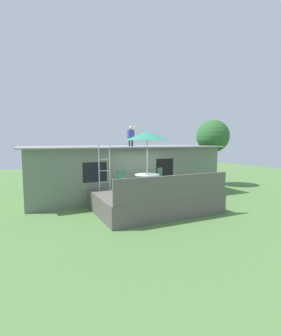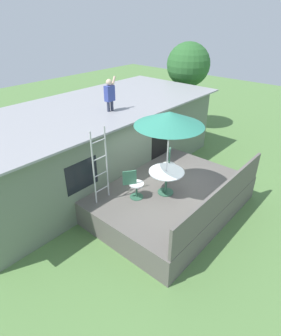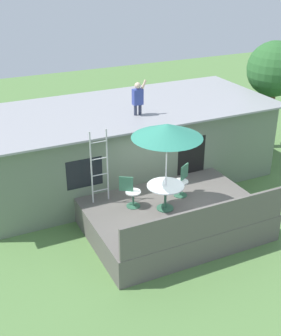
{
  "view_description": "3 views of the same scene",
  "coord_description": "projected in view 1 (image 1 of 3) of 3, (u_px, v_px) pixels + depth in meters",
  "views": [
    {
      "loc": [
        -4.99,
        -9.35,
        2.93
      ],
      "look_at": [
        -0.31,
        0.53,
        1.76
      ],
      "focal_mm": 26.89,
      "sensor_mm": 36.0,
      "label": 1
    },
    {
      "loc": [
        -6.11,
        -4.16,
        5.64
      ],
      "look_at": [
        -0.47,
        0.8,
        1.42
      ],
      "focal_mm": 30.07,
      "sensor_mm": 36.0,
      "label": 2
    },
    {
      "loc": [
        -5.57,
        -9.56,
        7.3
      ],
      "look_at": [
        -0.6,
        0.89,
        1.73
      ],
      "focal_mm": 47.68,
      "sensor_mm": 36.0,
      "label": 3
    }
  ],
  "objects": [
    {
      "name": "step_ladder",
      "position": [
        104.0,
        165.0,
        10.91
      ],
      "size": [
        0.52,
        0.04,
        2.2
      ],
      "color": "silver",
      "rests_on": "deck"
    },
    {
      "name": "deck",
      "position": [
        152.0,
        200.0,
        10.8
      ],
      "size": [
        4.87,
        3.56,
        0.8
      ],
      "primitive_type": "cube",
      "color": "#605B56",
      "rests_on": "ground"
    },
    {
      "name": "deck_railing",
      "position": [
        175.0,
        187.0,
        9.15
      ],
      "size": [
        4.77,
        0.08,
        0.9
      ],
      "primitive_type": "cube",
      "color": "#605B56",
      "rests_on": "deck"
    },
    {
      "name": "backyard_tree",
      "position": [
        213.0,
        137.0,
        16.67
      ],
      "size": [
        2.15,
        2.15,
        4.34
      ],
      "color": "brown",
      "rests_on": "ground"
    },
    {
      "name": "patio_chair_right",
      "position": [
        158.0,
        178.0,
        11.35
      ],
      "size": [
        0.57,
        0.45,
        0.92
      ],
      "rotation": [
        0.0,
        0.0,
        -2.59
      ],
      "color": "#33664C",
      "rests_on": "deck"
    },
    {
      "name": "patio_table",
      "position": [
        147.0,
        178.0,
        10.53
      ],
      "size": [
        1.04,
        1.04,
        0.74
      ],
      "color": "#33664C",
      "rests_on": "deck"
    },
    {
      "name": "patio_chair_left",
      "position": [
        124.0,
        181.0,
        10.68
      ],
      "size": [
        0.56,
        0.46,
        0.92
      ],
      "rotation": [
        0.0,
        0.0,
        -0.59
      ],
      "color": "#33664C",
      "rests_on": "deck"
    },
    {
      "name": "ground_plane",
      "position": [
        152.0,
        209.0,
        10.84
      ],
      "size": [
        40.0,
        40.0,
        0.0
      ],
      "primitive_type": "plane",
      "color": "#567F42"
    },
    {
      "name": "house",
      "position": [
        122.0,
        170.0,
        13.93
      ],
      "size": [
        10.5,
        4.5,
        2.67
      ],
      "color": "slate",
      "rests_on": "ground"
    },
    {
      "name": "patio_umbrella",
      "position": [
        147.0,
        136.0,
        10.34
      ],
      "size": [
        1.9,
        1.9,
        2.54
      ],
      "color": "silver",
      "rests_on": "deck"
    },
    {
      "name": "person_figure",
      "position": [
        131.0,
        135.0,
        13.0
      ],
      "size": [
        0.47,
        0.2,
        1.11
      ],
      "color": "#33384C",
      "rests_on": "house"
    }
  ]
}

